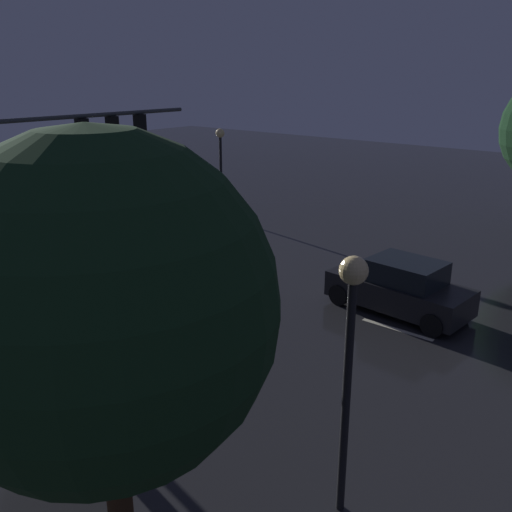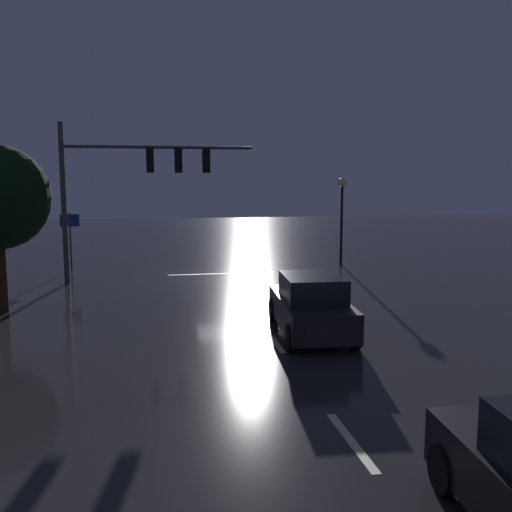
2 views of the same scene
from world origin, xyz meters
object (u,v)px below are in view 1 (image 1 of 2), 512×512
object	(u,v)px
traffic_signal_assembly	(66,153)
tree_right_near	(101,308)
tree_right_far	(28,233)
street_lamp_left_kerb	(221,155)
car_approaching	(400,288)
street_lamp_right_kerb	(350,338)

from	to	relation	value
traffic_signal_assembly	tree_right_near	xyz separation A→B (m)	(6.35, 10.74, -0.27)
traffic_signal_assembly	tree_right_far	distance (m)	6.66
traffic_signal_assembly	tree_right_far	xyz separation A→B (m)	(4.23, 5.07, -0.83)
traffic_signal_assembly	street_lamp_left_kerb	size ratio (longest dim) A/B	1.82
tree_right_near	tree_right_far	world-z (taller)	tree_right_near
tree_right_far	traffic_signal_assembly	bearing A→B (deg)	-129.86
traffic_signal_assembly	car_approaching	bearing A→B (deg)	117.93
street_lamp_right_kerb	tree_right_near	distance (m)	3.77
street_lamp_right_kerb	tree_right_far	distance (m)	7.47
street_lamp_left_kerb	tree_right_far	world-z (taller)	tree_right_far
street_lamp_left_kerb	tree_right_far	distance (m)	16.44
street_lamp_left_kerb	tree_right_near	size ratio (longest dim) A/B	0.67
street_lamp_right_kerb	tree_right_near	world-z (taller)	tree_right_near
tree_right_near	street_lamp_right_kerb	bearing A→B (deg)	151.77
street_lamp_left_kerb	street_lamp_right_kerb	xyz separation A→B (m)	(13.35, 15.25, 0.07)
street_lamp_left_kerb	tree_right_near	distance (m)	21.40
traffic_signal_assembly	street_lamp_left_kerb	bearing A→B (deg)	-164.61
traffic_signal_assembly	tree_right_near	world-z (taller)	traffic_signal_assembly
street_lamp_right_kerb	tree_right_far	xyz separation A→B (m)	(1.07, -7.38, 0.54)
car_approaching	street_lamp_right_kerb	xyz separation A→B (m)	(8.20, 2.95, 2.42)
car_approaching	street_lamp_left_kerb	world-z (taller)	street_lamp_left_kerb
car_approaching	street_lamp_left_kerb	size ratio (longest dim) A/B	1.01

